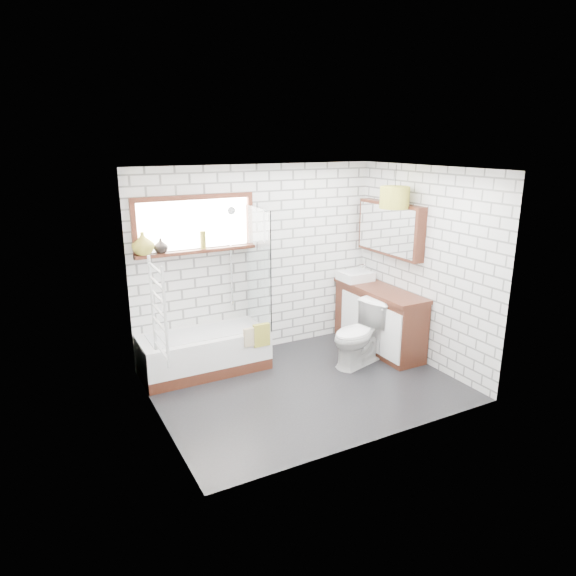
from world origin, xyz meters
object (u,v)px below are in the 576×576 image
bathtub (204,352)px  vanity (379,319)px  basin (355,276)px  pendant (395,197)px  toilet (359,334)px

bathtub → vanity: bearing=-10.1°
vanity → basin: basin is taller
bathtub → pendant: bearing=-14.6°
vanity → pendant: pendant is taller
vanity → pendant: size_ratio=4.10×
vanity → toilet: 0.63m
toilet → pendant: pendant is taller
vanity → basin: bearing=96.8°
basin → pendant: 1.36m
basin → toilet: (-0.48, -0.81, -0.52)m
vanity → pendant: 1.68m
bathtub → toilet: size_ratio=1.91×
bathtub → pendant: (2.36, -0.62, 1.85)m
basin → bathtub: bearing=-178.1°
vanity → toilet: (-0.54, -0.31, -0.03)m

